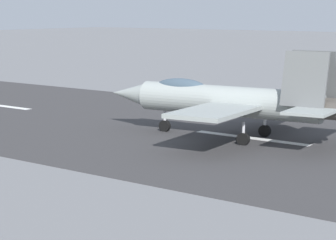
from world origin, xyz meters
TOP-DOWN VIEW (x-y plane):
  - ground_plane at (0.00, 0.00)m, footprint 400.00×400.00m
  - runway_strip at (-0.02, 0.00)m, footprint 240.00×26.00m
  - fighter_jet at (1.61, 0.85)m, footprint 16.48×13.84m
  - marker_cone_mid at (10.57, -12.24)m, footprint 0.44×0.44m

SIDE VIEW (x-z plane):
  - ground_plane at x=0.00m, z-range 0.00..0.00m
  - runway_strip at x=-0.02m, z-range 0.00..0.02m
  - marker_cone_mid at x=10.57m, z-range 0.00..0.55m
  - fighter_jet at x=1.61m, z-range -0.39..5.22m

